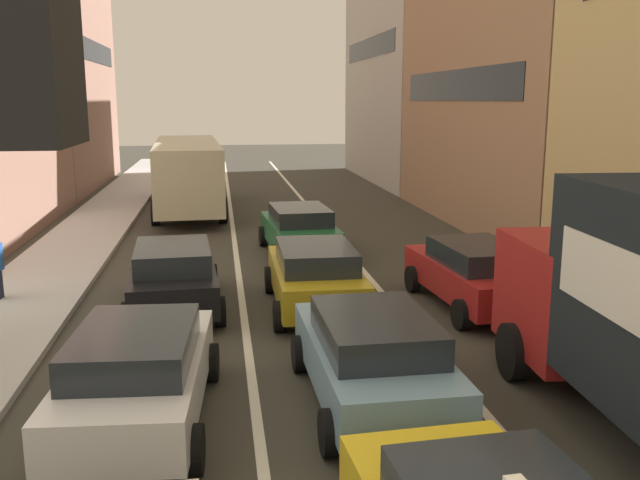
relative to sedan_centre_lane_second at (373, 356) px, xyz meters
The scene contains 11 objects.
sidewalk_left 14.64m from the sedan_centre_lane_second, 117.65° to the left, with size 2.60×64.00×0.14m, color #B6B6B6.
lane_stripe_left 13.09m from the sedan_centre_lane_second, 97.84° to the left, with size 0.16×60.00×0.01m, color silver.
lane_stripe_right 13.07m from the sedan_centre_lane_second, 82.88° to the left, with size 0.16×60.00×0.01m, color silver.
building_row_right 18.75m from the sedan_centre_lane_second, 56.75° to the left, with size 7.20×43.90×13.82m.
sedan_centre_lane_second is the anchor object (origin of this frame).
wagon_left_lane_second 3.46m from the sedan_centre_lane_second, behind, with size 2.29×4.41×1.49m.
hatchback_centre_lane_third 5.04m from the sedan_centre_lane_second, 92.03° to the left, with size 2.09×4.32×1.49m.
sedan_left_lane_third 6.40m from the sedan_centre_lane_second, 120.98° to the left, with size 2.26×4.40×1.49m.
coupe_centre_lane_fourth 10.59m from the sedan_centre_lane_second, 89.38° to the left, with size 2.26×4.39×1.49m.
sedan_right_lane_behind_truck 5.80m from the sedan_centre_lane_second, 54.06° to the left, with size 2.30×4.41×1.49m.
bus_mid_queue_primary 19.92m from the sedan_centre_lane_second, 100.16° to the left, with size 3.17×10.61×2.90m.
Camera 1 is at (-2.15, -2.68, 4.61)m, focal length 38.91 mm.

